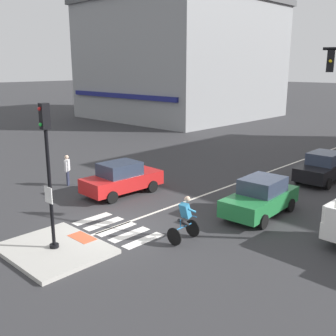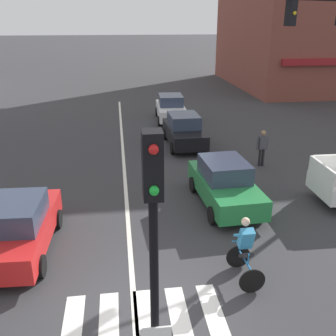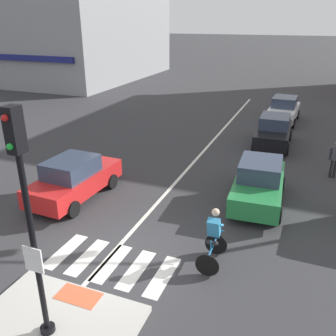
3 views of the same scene
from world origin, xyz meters
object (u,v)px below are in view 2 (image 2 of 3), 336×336
car_green_eastbound_mid (225,183)px  pedestrian_waiting_far_side (262,145)px  car_white_eastbound_distant (171,108)px  cyclist (245,249)px  car_red_westbound_near (18,227)px  signal_pole (154,277)px  car_black_eastbound_far (184,130)px

car_green_eastbound_mid → pedestrian_waiting_far_side: (2.69, 3.54, 0.17)m
car_white_eastbound_distant → cyclist: (-0.39, -16.57, 0.06)m
car_red_westbound_near → pedestrian_waiting_far_side: 10.93m
car_red_westbound_near → signal_pole: bearing=-60.4°
car_black_eastbound_far → cyclist: (-0.36, -11.23, 0.06)m
car_white_eastbound_distant → cyclist: bearing=-91.4°
signal_pole → cyclist: signal_pole is taller
car_black_eastbound_far → car_green_eastbound_mid: 7.01m
car_black_eastbound_far → pedestrian_waiting_far_side: pedestrian_waiting_far_side is taller
car_red_westbound_near → car_white_eastbound_distant: size_ratio=1.00×
car_green_eastbound_mid → car_black_eastbound_far: bearing=92.1°
car_red_westbound_near → cyclist: (5.98, -2.01, 0.06)m
car_white_eastbound_distant → car_green_eastbound_mid: (0.22, -12.34, 0.00)m
signal_pole → pedestrian_waiting_far_side: (5.97, 11.60, -2.16)m
car_white_eastbound_distant → cyclist: cyclist is taller
signal_pole → car_red_westbound_near: bearing=119.6°
car_red_westbound_near → pedestrian_waiting_far_side: (9.29, 5.75, 0.17)m
car_green_eastbound_mid → pedestrian_waiting_far_side: bearing=52.8°
car_red_westbound_near → car_white_eastbound_distant: (6.38, 14.56, 0.00)m
signal_pole → cyclist: 5.19m
car_red_westbound_near → pedestrian_waiting_far_side: bearing=31.8°
car_green_eastbound_mid → pedestrian_waiting_far_side: 4.45m
car_black_eastbound_far → cyclist: cyclist is taller
car_green_eastbound_mid → cyclist: 4.27m
car_red_westbound_near → car_green_eastbound_mid: same height
car_green_eastbound_mid → cyclist: (-0.62, -4.23, 0.06)m
car_red_westbound_near → car_green_eastbound_mid: bearing=18.6°
pedestrian_waiting_far_side → cyclist: bearing=-113.1°
signal_pole → car_green_eastbound_mid: signal_pole is taller
signal_pole → car_white_eastbound_distant: 20.77m
car_white_eastbound_distant → pedestrian_waiting_far_side: bearing=-71.7°
car_red_westbound_near → cyclist: bearing=-18.6°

